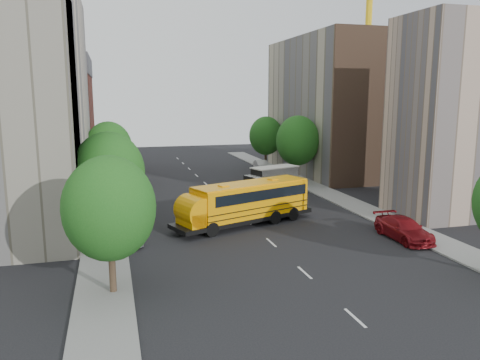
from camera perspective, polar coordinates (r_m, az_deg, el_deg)
name	(u,v)px	position (r m, az deg, el deg)	size (l,w,h in m)	color
ground	(241,216)	(41.22, 0.15, -4.37)	(120.00, 120.00, 0.00)	black
sidewalk_left	(106,210)	(44.63, -16.04, -3.56)	(3.00, 80.00, 0.12)	slate
sidewalk_right	(334,196)	(49.87, 11.41, -1.94)	(3.00, 80.00, 0.12)	slate
lane_markings	(216,193)	(50.67, -2.90, -1.62)	(0.15, 64.00, 0.01)	silver
building_left_cream	(22,100)	(45.00, -25.06, 8.79)	(10.00, 26.00, 20.00)	beige
building_left_redbrick	(53,126)	(66.92, -21.81, 6.15)	(10.00, 15.00, 13.00)	maroon
building_right_near	(457,118)	(44.51, 24.97, 6.85)	(10.00, 7.00, 17.00)	tan
building_right_far	(329,106)	(65.13, 10.85, 8.80)	(10.00, 22.00, 18.00)	tan
building_right_sidewall	(373,108)	(55.48, 15.92, 8.39)	(10.10, 0.30, 18.00)	brown
tower_crane	(383,2)	(79.33, 16.99, 20.00)	(28.50, 1.20, 35.75)	yellow
street_tree_0	(109,208)	(25.08, -15.65, -3.36)	(4.80, 4.80, 7.41)	#38281C
street_tree_1	(109,173)	(34.84, -15.69, 0.88)	(5.12, 5.12, 7.90)	#38281C
street_tree_2	(109,148)	(52.71, -15.70, 3.78)	(4.99, 4.99, 7.71)	#38281C
street_tree_4	(298,141)	(57.00, 7.05, 4.78)	(5.25, 5.25, 8.10)	#38281C
street_tree_5	(266,136)	(68.23, 3.18, 5.41)	(4.86, 4.86, 7.51)	#38281C
school_bus	(243,201)	(37.81, 0.36, -2.64)	(12.66, 6.98, 3.52)	black
safari_truck	(272,179)	(51.10, 3.87, 0.15)	(6.89, 4.25, 2.79)	black
parked_car_0	(132,234)	(34.44, -13.00, -6.39)	(1.62, 4.04, 1.38)	silver
parked_car_1	(132,187)	(51.56, -13.04, -0.78)	(1.67, 4.78, 1.58)	silver
parked_car_2	(128,171)	(62.92, -13.52, 1.10)	(2.46, 5.33, 1.48)	black
parked_car_3	(404,229)	(36.38, 19.34, -5.64)	(2.23, 5.48, 1.59)	maroon
parked_car_5	(262,166)	(65.97, 2.66, 1.77)	(1.54, 4.41, 1.45)	#A7A5A1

